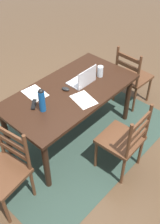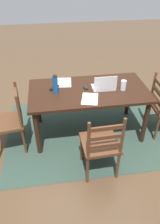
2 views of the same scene
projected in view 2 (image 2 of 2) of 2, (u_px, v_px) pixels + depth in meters
name	position (u px, v px, depth m)	size (l,w,h in m)	color
ground_plane	(88.00, 131.00, 3.55)	(14.00, 14.00, 0.00)	brown
area_rug	(88.00, 130.00, 3.55)	(2.54, 1.88, 0.01)	#2D4238
dining_table	(89.00, 95.00, 3.16)	(1.69, 0.88, 0.76)	black
chair_right_far	(9.00, 121.00, 3.00)	(0.50, 0.50, 0.95)	#56331E
chair_far_head	(101.00, 145.00, 2.63)	(0.45, 0.45, 0.95)	#56331E
laptop	(104.00, 86.00, 3.08)	(0.32, 0.22, 0.23)	silver
water_bottle	(55.00, 84.00, 2.94)	(0.07, 0.07, 0.28)	#145199
drinking_glass	(123.00, 85.00, 3.07)	(0.08, 0.08, 0.14)	silver
computer_mouse	(86.00, 87.00, 3.13)	(0.06, 0.10, 0.03)	black
tv_remote	(55.00, 88.00, 3.13)	(0.04, 0.17, 0.02)	black
paper_stack_left	(90.00, 99.00, 2.91)	(0.21, 0.30, 0.00)	white
paper_stack_right	(64.00, 82.00, 3.28)	(0.21, 0.30, 0.00)	white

